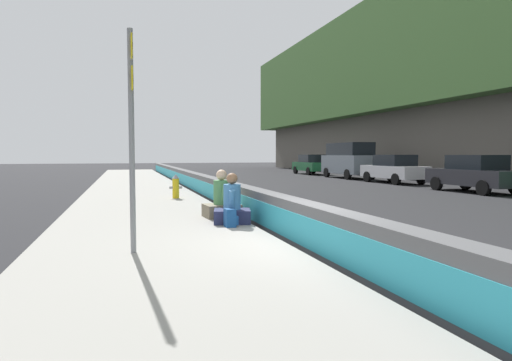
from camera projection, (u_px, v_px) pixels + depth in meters
ground_plane at (313, 251)px, 7.87m from camera, size 160.00×160.00×0.00m
sidewalk_strip at (164, 257)px, 7.10m from camera, size 80.00×4.40×0.14m
jersey_barrier at (313, 228)px, 7.85m from camera, size 76.00×0.45×0.85m
route_sign_post at (132, 125)px, 7.02m from camera, size 0.44×0.09×3.60m
fire_hydrant at (176, 186)px, 15.88m from camera, size 0.26×0.46×0.88m
seated_person_foreground at (232, 207)px, 10.20m from camera, size 0.88×0.98×1.17m
seated_person_middle at (222, 202)px, 11.16m from camera, size 0.81×0.93×1.21m
backpack at (230, 218)px, 9.66m from camera, size 0.32×0.28×0.40m
parked_car_third at (475, 173)px, 19.91m from camera, size 4.50×1.95×1.71m
parked_car_fourth at (394, 169)px, 26.22m from camera, size 4.55×2.04×1.71m
parked_car_midline at (349, 160)px, 31.59m from camera, size 5.12×2.13×2.56m
parked_car_far at (311, 164)px, 37.78m from camera, size 4.50×1.96×1.71m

